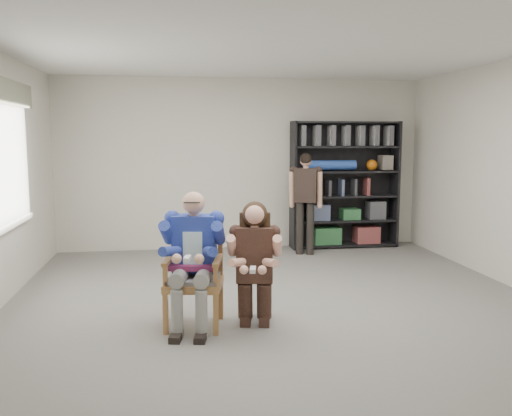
{
  "coord_description": "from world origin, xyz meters",
  "views": [
    {
      "loc": [
        -1.1,
        -5.4,
        1.86
      ],
      "look_at": [
        -0.2,
        0.6,
        1.05
      ],
      "focal_mm": 38.0,
      "sensor_mm": 36.0,
      "label": 1
    }
  ],
  "objects": [
    {
      "name": "room_shell",
      "position": [
        0.0,
        0.0,
        1.4
      ],
      "size": [
        6.0,
        7.0,
        2.8
      ],
      "primitive_type": null,
      "color": "silver",
      "rests_on": "ground"
    },
    {
      "name": "floor",
      "position": [
        0.0,
        0.0,
        0.0
      ],
      "size": [
        6.0,
        7.0,
        0.01
      ],
      "primitive_type": "cube",
      "color": "slate",
      "rests_on": "ground"
    },
    {
      "name": "window_left",
      "position": [
        -2.95,
        1.0,
        1.63
      ],
      "size": [
        0.16,
        2.0,
        1.75
      ],
      "primitive_type": null,
      "color": "silver",
      "rests_on": "room_shell"
    },
    {
      "name": "armchair",
      "position": [
        -0.94,
        -0.24,
        0.52
      ],
      "size": [
        0.7,
        0.68,
        1.03
      ],
      "primitive_type": null,
      "rotation": [
        0.0,
        0.0,
        -0.19
      ],
      "color": "olive",
      "rests_on": "floor"
    },
    {
      "name": "seated_man",
      "position": [
        -0.94,
        -0.24,
        0.67
      ],
      "size": [
        0.72,
        0.9,
        1.34
      ],
      "primitive_type": null,
      "rotation": [
        0.0,
        0.0,
        -0.19
      ],
      "color": "navy",
      "rests_on": "floor"
    },
    {
      "name": "kneeling_woman",
      "position": [
        -0.36,
        -0.36,
        0.61
      ],
      "size": [
        0.66,
        0.91,
        1.23
      ],
      "primitive_type": null,
      "rotation": [
        0.0,
        0.0,
        -0.19
      ],
      "color": "#331B16",
      "rests_on": "floor"
    },
    {
      "name": "bookshelf",
      "position": [
        1.7,
        3.28,
        1.05
      ],
      "size": [
        1.8,
        0.38,
        2.1
      ],
      "primitive_type": null,
      "color": "black",
      "rests_on": "floor"
    },
    {
      "name": "standing_man",
      "position": [
        0.91,
        2.8,
        0.8
      ],
      "size": [
        0.56,
        0.43,
        1.6
      ],
      "primitive_type": null,
      "rotation": [
        0.0,
        0.0,
        -0.35
      ],
      "color": "black",
      "rests_on": "floor"
    }
  ]
}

